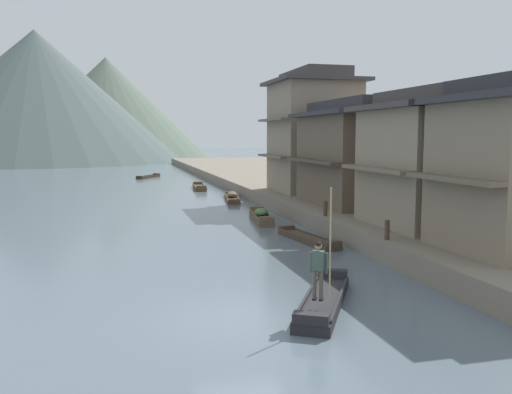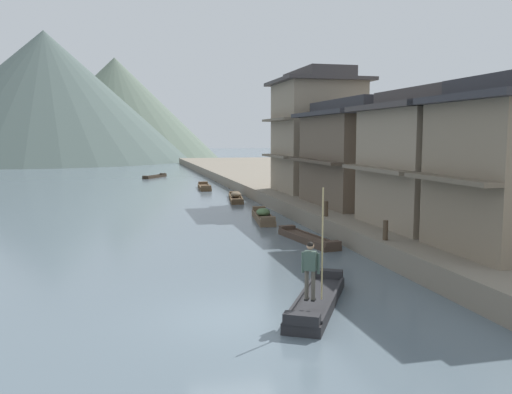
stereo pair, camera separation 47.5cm
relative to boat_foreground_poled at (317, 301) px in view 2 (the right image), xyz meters
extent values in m
plane|color=slate|center=(-2.46, -0.31, -0.18)|extent=(400.00, 400.00, 0.00)
cube|color=slate|center=(13.17, 29.69, 0.26)|extent=(18.00, 110.00, 0.89)
cube|color=#232326|center=(0.00, 0.00, -0.04)|extent=(3.28, 4.75, 0.29)
cube|color=#232326|center=(1.12, 2.00, 0.25)|extent=(0.97, 0.76, 0.27)
cube|color=#232326|center=(-1.12, -2.00, 0.25)|extent=(0.97, 0.76, 0.27)
cube|color=#232326|center=(-0.41, 0.23, 0.15)|extent=(2.22, 3.86, 0.08)
cube|color=#232326|center=(0.41, -0.23, 0.15)|extent=(2.22, 3.86, 0.08)
cube|color=black|center=(-0.64, -0.96, 0.40)|extent=(0.20, 0.24, 0.05)
cylinder|color=#4C473D|center=(-0.66, -0.99, 0.82)|extent=(0.11, 0.11, 0.78)
cube|color=black|center=(-0.49, -1.05, 0.40)|extent=(0.20, 0.24, 0.05)
cylinder|color=#4C473D|center=(-0.51, -1.09, 0.82)|extent=(0.11, 0.11, 0.78)
cube|color=#384C42|center=(-0.58, -1.04, 1.47)|extent=(0.38, 0.34, 0.52)
cylinder|color=#384C42|center=(-0.73, -0.88, 1.40)|extent=(0.08, 0.08, 0.56)
cylinder|color=#384C42|center=(-0.37, -1.10, 1.40)|extent=(0.08, 0.08, 0.56)
sphere|color=#A37A5B|center=(-0.58, -1.04, 1.87)|extent=(0.20, 0.20, 0.20)
sphere|color=black|center=(-0.59, -1.05, 1.89)|extent=(0.18, 0.18, 0.18)
cylinder|color=tan|center=(-0.28, -1.11, 1.92)|extent=(0.04, 0.04, 3.00)
cube|color=brown|center=(2.46, 15.96, -0.03)|extent=(1.47, 4.72, 0.30)
cube|color=brown|center=(2.73, 18.11, 0.25)|extent=(0.84, 0.46, 0.27)
cube|color=brown|center=(2.18, 13.80, 0.25)|extent=(0.84, 0.46, 0.27)
cube|color=brown|center=(2.06, 16.01, 0.16)|extent=(0.61, 4.12, 0.08)
cube|color=brown|center=(2.86, 15.91, 0.16)|extent=(0.61, 4.12, 0.08)
ellipsoid|color=#4C6B42|center=(2.46, 15.96, 0.33)|extent=(0.93, 1.21, 0.44)
cube|color=brown|center=(2.93, 26.41, -0.08)|extent=(1.78, 5.84, 0.20)
cube|color=brown|center=(3.35, 29.11, 0.11)|extent=(0.87, 0.48, 0.18)
cube|color=brown|center=(2.52, 23.70, 0.11)|extent=(0.87, 0.48, 0.18)
cube|color=brown|center=(2.52, 26.47, 0.06)|extent=(0.88, 5.22, 0.08)
cube|color=brown|center=(3.35, 26.34, 0.06)|extent=(0.88, 5.22, 0.08)
ellipsoid|color=brown|center=(2.93, 26.41, 0.25)|extent=(0.99, 1.27, 0.45)
cube|color=brown|center=(1.80, 35.51, -0.04)|extent=(1.32, 4.52, 0.28)
cube|color=brown|center=(1.95, 37.58, 0.22)|extent=(0.92, 0.42, 0.25)
cube|color=brown|center=(1.64, 33.43, 0.22)|extent=(0.92, 0.42, 0.25)
cube|color=brown|center=(1.34, 35.54, 0.14)|extent=(0.37, 3.96, 0.08)
cube|color=brown|center=(2.25, 35.47, 0.14)|extent=(0.37, 3.96, 0.08)
cube|color=#423328|center=(2.92, 9.34, -0.07)|extent=(1.58, 4.81, 0.23)
cube|color=#423328|center=(2.58, 11.53, 0.15)|extent=(0.82, 0.48, 0.20)
cube|color=#423328|center=(3.26, 7.15, 0.15)|extent=(0.82, 0.48, 0.20)
cube|color=#423328|center=(2.53, 9.28, 0.08)|extent=(0.73, 4.19, 0.08)
cube|color=#423328|center=(3.31, 9.40, 0.08)|extent=(0.73, 4.19, 0.08)
cube|color=#33281E|center=(-1.97, 50.66, -0.08)|extent=(3.06, 4.39, 0.20)
cube|color=#33281E|center=(-0.87, 52.51, 0.11)|extent=(0.82, 0.69, 0.18)
cube|color=#33281E|center=(-3.07, 48.80, 0.11)|extent=(0.82, 0.69, 0.18)
cube|color=#33281E|center=(-2.29, 50.85, 0.06)|extent=(2.17, 3.58, 0.08)
cube|color=#33281E|center=(-1.65, 50.47, 0.06)|extent=(2.17, 3.58, 0.08)
cube|color=brown|center=(5.29, 1.78, 3.31)|extent=(0.70, 4.68, 0.16)
cube|color=gray|center=(8.35, 7.37, 3.31)|extent=(5.42, 5.61, 5.20)
cube|color=#6E6151|center=(5.29, 7.37, 3.31)|extent=(0.70, 5.61, 0.16)
cube|color=#3D3838|center=(8.35, 7.37, 6.03)|extent=(6.32, 6.51, 0.24)
cube|color=#3D3838|center=(8.35, 7.37, 6.50)|extent=(3.25, 6.51, 0.70)
cube|color=brown|center=(7.70, 15.34, 3.31)|extent=(4.12, 7.32, 5.20)
cube|color=#4D4135|center=(5.29, 15.34, 3.31)|extent=(0.70, 7.32, 0.16)
cube|color=#2D2D33|center=(7.70, 15.34, 6.03)|extent=(5.02, 8.22, 0.24)
cube|color=#2D2D33|center=(7.70, 15.34, 6.50)|extent=(2.47, 8.22, 0.70)
cube|color=gray|center=(8.34, 23.20, 4.61)|extent=(5.39, 5.87, 7.80)
cube|color=#6E6151|center=(5.29, 23.20, 3.31)|extent=(0.70, 5.87, 0.16)
cube|color=#6E6151|center=(5.29, 23.20, 5.91)|extent=(0.70, 5.87, 0.16)
cube|color=#3D3838|center=(8.34, 23.20, 8.63)|extent=(6.29, 6.77, 0.24)
cube|color=#3D3838|center=(8.34, 23.20, 9.10)|extent=(3.24, 6.77, 0.70)
cylinder|color=#473828|center=(4.52, 4.72, 1.09)|extent=(0.20, 0.20, 0.78)
cylinder|color=#473828|center=(4.52, 11.17, 1.09)|extent=(0.20, 0.20, 0.77)
cone|color=#4C5B56|center=(-20.06, 99.32, 12.40)|extent=(55.75, 55.75, 25.16)
cone|color=#5B6B5B|center=(-7.13, 112.22, 10.91)|extent=(45.61, 45.61, 22.19)
camera|label=1|loc=(-5.73, -14.27, 4.77)|focal=38.04mm
camera|label=2|loc=(-5.27, -14.38, 4.77)|focal=38.04mm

